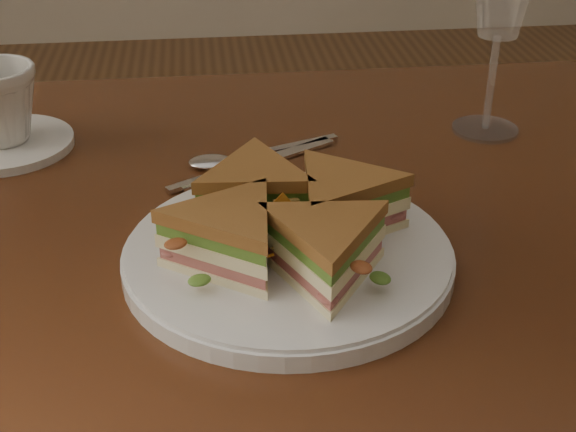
# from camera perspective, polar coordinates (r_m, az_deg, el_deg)

# --- Properties ---
(table) EXTENTS (1.20, 0.80, 0.75)m
(table) POSITION_cam_1_polar(r_m,az_deg,el_deg) (0.85, 1.64, -5.26)
(table) COLOR #35180C
(table) RESTS_ON ground
(plate) EXTENTS (0.29, 0.29, 0.02)m
(plate) POSITION_cam_1_polar(r_m,az_deg,el_deg) (0.71, -0.00, -2.94)
(plate) COLOR white
(plate) RESTS_ON table
(sandwich_wedges) EXTENTS (0.27, 0.27, 0.06)m
(sandwich_wedges) POSITION_cam_1_polar(r_m,az_deg,el_deg) (0.69, -0.00, -0.36)
(sandwich_wedges) COLOR #FFF2BC
(sandwich_wedges) RESTS_ON plate
(crisps_mound) EXTENTS (0.09, 0.09, 0.05)m
(crisps_mound) POSITION_cam_1_polar(r_m,az_deg,el_deg) (0.69, 0.00, -0.65)
(crisps_mound) COLOR orange
(crisps_mound) RESTS_ON plate
(spoon) EXTENTS (0.18, 0.08, 0.01)m
(spoon) POSITION_cam_1_polar(r_m,az_deg,el_deg) (0.89, -4.19, 4.08)
(spoon) COLOR silver
(spoon) RESTS_ON table
(knife) EXTENTS (0.19, 0.12, 0.00)m
(knife) POSITION_cam_1_polar(r_m,az_deg,el_deg) (0.88, -2.87, 3.51)
(knife) COLOR silver
(knife) RESTS_ON table
(saucer) EXTENTS (0.16, 0.16, 0.01)m
(saucer) POSITION_cam_1_polar(r_m,az_deg,el_deg) (0.98, -19.49, 4.85)
(saucer) COLOR white
(saucer) RESTS_ON table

